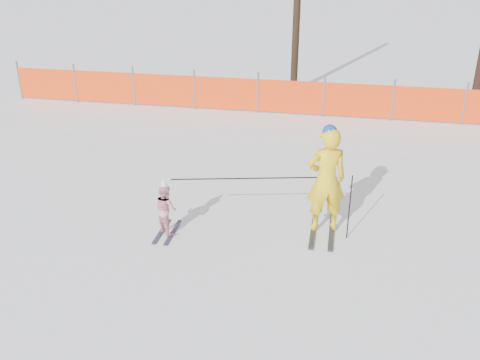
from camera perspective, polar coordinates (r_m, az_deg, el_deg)
name	(u,v)px	position (r m, az deg, el deg)	size (l,w,h in m)	color
ground	(235,241)	(9.77, -0.56, -6.54)	(120.00, 120.00, 0.00)	white
adult	(326,180)	(9.75, 9.18, 0.04)	(0.84, 1.49, 2.09)	black
child	(166,208)	(9.87, -7.95, -2.99)	(0.59, 0.91, 1.13)	black
ski_poles	(279,188)	(9.59, 4.15, -0.83)	(3.19, 0.62, 1.26)	black
safety_fence	(246,94)	(16.60, 0.68, 9.12)	(15.43, 0.06, 1.25)	#595960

